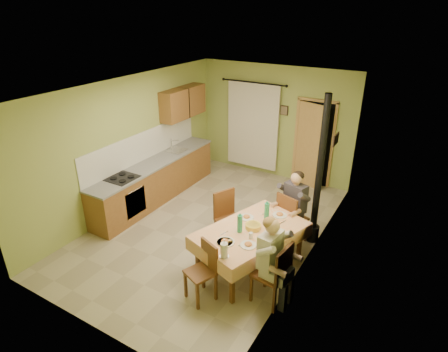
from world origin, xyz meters
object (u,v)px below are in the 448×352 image
Objects in this scene: dining_table at (250,249)px; chair_near at (201,282)px; chair_far at (291,227)px; stove_flue at (317,192)px; chair_left at (230,229)px; man_far at (294,200)px; chair_right at (271,284)px; man_right at (272,252)px.

chair_near is (-0.31, -1.02, -0.09)m from dining_table.
stove_flue reaches higher than chair_far.
dining_table is 2.23× the size of chair_near.
chair_left is 1.30m from man_far.
chair_far is at bearing -90.00° from man_far.
man_far is (0.97, 0.65, 0.59)m from chair_left.
chair_right reaches higher than chair_far.
man_far is at bearing -84.12° from chair_near.
chair_far is at bearing -144.83° from stove_flue.
chair_far reaches higher than dining_table.
stove_flue is (0.34, 0.23, 0.15)m from man_far.
chair_left is at bearing -54.65° from chair_near.
man_far is (-0.31, 1.64, 0.59)m from chair_right.
chair_near is 1.04m from chair_right.
stove_flue reaches higher than dining_table.
man_right is 1.87m from stove_flue.
man_far is at bearing -146.13° from stove_flue.
dining_table is at bearing -87.46° from man_far.
stove_flue reaches higher than chair_left.
chair_near is at bearing -112.07° from stove_flue.
man_right reaches higher than chair_far.
man_far reaches higher than chair_left.
chair_far is at bearing 18.31° from chair_right.
man_right is at bearing -61.50° from chair_far.
chair_near is 0.68× the size of man_far.
dining_table is 0.94m from man_right.
dining_table is 1.14m from chair_far.
stove_flue is (1.31, 0.87, 0.73)m from chair_left.
chair_right is 1.77m from man_far.
chair_right is 0.59m from man_right.
chair_near is 0.34× the size of stove_flue.
chair_near is 2.64m from stove_flue.
man_right reaches higher than dining_table.
man_right is (1.26, -0.99, 0.59)m from chair_left.
stove_flue is at bearing 52.06° from man_far.
man_right reaches higher than chair_left.
chair_far is 0.73× the size of man_right.
chair_right is (0.31, -1.62, 0.00)m from chair_far.
chair_right is (0.92, 0.49, 0.00)m from chair_near.
chair_right reaches higher than chair_near.
stove_flue is at bearing 6.00° from man_right.
chair_far is at bearing 17.80° from man_right.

